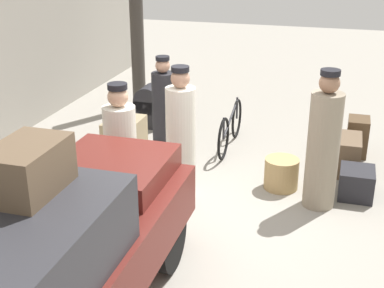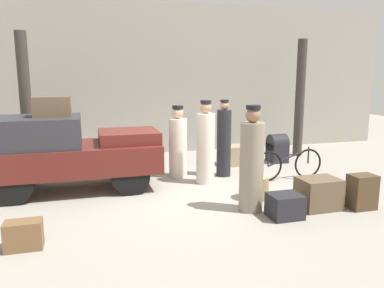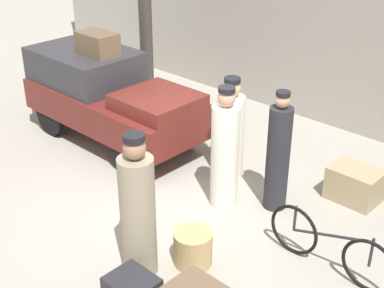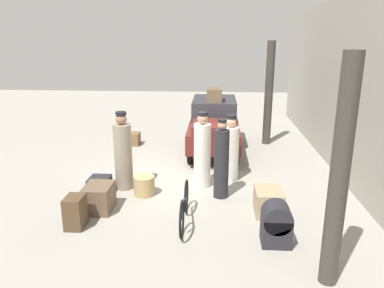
{
  "view_description": "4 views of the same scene",
  "coord_description": "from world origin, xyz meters",
  "px_view_note": "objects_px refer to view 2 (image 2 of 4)",
  "views": [
    {
      "loc": [
        -5.8,
        -1.56,
        3.48
      ],
      "look_at": [
        0.2,
        0.2,
        0.95
      ],
      "focal_mm": 50.0,
      "sensor_mm": 36.0,
      "label": 1
    },
    {
      "loc": [
        -1.93,
        -7.21,
        2.38
      ],
      "look_at": [
        0.2,
        0.2,
        0.95
      ],
      "focal_mm": 35.0,
      "sensor_mm": 36.0,
      "label": 2
    },
    {
      "loc": [
        4.87,
        -4.75,
        4.4
      ],
      "look_at": [
        0.2,
        0.2,
        0.95
      ],
      "focal_mm": 50.0,
      "sensor_mm": 36.0,
      "label": 3
    },
    {
      "loc": [
        9.1,
        0.78,
        3.57
      ],
      "look_at": [
        0.2,
        0.2,
        0.95
      ],
      "focal_mm": 35.0,
      "sensor_mm": 36.0,
      "label": 4
    }
  ],
  "objects_px": {
    "porter_standing_middle": "(224,141)",
    "trunk_barrel_dark": "(277,148)",
    "suitcase_black_upright": "(362,192)",
    "wicker_basket": "(256,187)",
    "suitcase_small_leather": "(318,193)",
    "truck": "(65,150)",
    "conductor_in_dark_uniform": "(252,163)",
    "trunk_on_truck_roof": "(52,107)",
    "trunk_wicker_pale": "(24,235)",
    "bicycle": "(288,164)",
    "porter_lifting_near_truck": "(178,145)",
    "trunk_large_brown": "(285,206)",
    "suitcase_tan_flat": "(237,155)",
    "porter_with_bicycle": "(206,146)"
  },
  "relations": [
    {
      "from": "porter_standing_middle",
      "to": "suitcase_tan_flat",
      "type": "relative_size",
      "value": 2.45
    },
    {
      "from": "bicycle",
      "to": "conductor_in_dark_uniform",
      "type": "xyz_separation_m",
      "value": [
        -1.67,
        -1.59,
        0.5
      ]
    },
    {
      "from": "bicycle",
      "to": "wicker_basket",
      "type": "relative_size",
      "value": 3.53
    },
    {
      "from": "trunk_on_truck_roof",
      "to": "trunk_barrel_dark",
      "type": "bearing_deg",
      "value": 11.45
    },
    {
      "from": "bicycle",
      "to": "suitcase_small_leather",
      "type": "xyz_separation_m",
      "value": [
        -0.46,
        -1.84,
        -0.08
      ]
    },
    {
      "from": "porter_lifting_near_truck",
      "to": "porter_with_bicycle",
      "type": "height_order",
      "value": "porter_with_bicycle"
    },
    {
      "from": "porter_with_bicycle",
      "to": "conductor_in_dark_uniform",
      "type": "distance_m",
      "value": 1.88
    },
    {
      "from": "trunk_wicker_pale",
      "to": "trunk_on_truck_roof",
      "type": "bearing_deg",
      "value": 83.98
    },
    {
      "from": "truck",
      "to": "porter_with_bicycle",
      "type": "bearing_deg",
      "value": -4.84
    },
    {
      "from": "suitcase_tan_flat",
      "to": "trunk_large_brown",
      "type": "height_order",
      "value": "suitcase_tan_flat"
    },
    {
      "from": "porter_standing_middle",
      "to": "trunk_barrel_dark",
      "type": "xyz_separation_m",
      "value": [
        1.94,
        0.95,
        -0.45
      ]
    },
    {
      "from": "conductor_in_dark_uniform",
      "to": "trunk_large_brown",
      "type": "height_order",
      "value": "conductor_in_dark_uniform"
    },
    {
      "from": "bicycle",
      "to": "porter_lifting_near_truck",
      "type": "relative_size",
      "value": 1.02
    },
    {
      "from": "wicker_basket",
      "to": "suitcase_tan_flat",
      "type": "distance_m",
      "value": 2.84
    },
    {
      "from": "trunk_wicker_pale",
      "to": "suitcase_tan_flat",
      "type": "xyz_separation_m",
      "value": [
        4.77,
        3.81,
        0.06
      ]
    },
    {
      "from": "bicycle",
      "to": "suitcase_small_leather",
      "type": "bearing_deg",
      "value": -104.09
    },
    {
      "from": "trunk_large_brown",
      "to": "suitcase_black_upright",
      "type": "bearing_deg",
      "value": 0.23
    },
    {
      "from": "trunk_wicker_pale",
      "to": "suitcase_black_upright",
      "type": "bearing_deg",
      "value": 0.49
    },
    {
      "from": "truck",
      "to": "trunk_on_truck_roof",
      "type": "distance_m",
      "value": 0.91
    },
    {
      "from": "trunk_on_truck_roof",
      "to": "porter_standing_middle",
      "type": "bearing_deg",
      "value": 3.07
    },
    {
      "from": "bicycle",
      "to": "porter_lifting_near_truck",
      "type": "bearing_deg",
      "value": 158.06
    },
    {
      "from": "porter_standing_middle",
      "to": "suitcase_black_upright",
      "type": "relative_size",
      "value": 2.9
    },
    {
      "from": "porter_lifting_near_truck",
      "to": "suitcase_small_leather",
      "type": "height_order",
      "value": "porter_lifting_near_truck"
    },
    {
      "from": "truck",
      "to": "trunk_wicker_pale",
      "type": "distance_m",
      "value": 2.76
    },
    {
      "from": "conductor_in_dark_uniform",
      "to": "trunk_barrel_dark",
      "type": "distance_m",
      "value": 4.02
    },
    {
      "from": "truck",
      "to": "suitcase_black_upright",
      "type": "height_order",
      "value": "truck"
    },
    {
      "from": "wicker_basket",
      "to": "trunk_large_brown",
      "type": "height_order",
      "value": "wicker_basket"
    },
    {
      "from": "wicker_basket",
      "to": "porter_lifting_near_truck",
      "type": "relative_size",
      "value": 0.29
    },
    {
      "from": "porter_standing_middle",
      "to": "suitcase_black_upright",
      "type": "xyz_separation_m",
      "value": [
        1.59,
        -2.79,
        -0.53
      ]
    },
    {
      "from": "suitcase_small_leather",
      "to": "trunk_large_brown",
      "type": "relative_size",
      "value": 1.32
    },
    {
      "from": "truck",
      "to": "suitcase_tan_flat",
      "type": "height_order",
      "value": "truck"
    },
    {
      "from": "trunk_on_truck_roof",
      "to": "suitcase_small_leather",
      "type": "bearing_deg",
      "value": -27.23
    },
    {
      "from": "suitcase_black_upright",
      "to": "porter_with_bicycle",
      "type": "bearing_deg",
      "value": 133.14
    },
    {
      "from": "porter_with_bicycle",
      "to": "bicycle",
      "type": "bearing_deg",
      "value": -8.13
    },
    {
      "from": "porter_with_bicycle",
      "to": "trunk_barrel_dark",
      "type": "height_order",
      "value": "porter_with_bicycle"
    },
    {
      "from": "wicker_basket",
      "to": "suitcase_small_leather",
      "type": "bearing_deg",
      "value": -43.57
    },
    {
      "from": "trunk_wicker_pale",
      "to": "trunk_large_brown",
      "type": "relative_size",
      "value": 0.93
    },
    {
      "from": "conductor_in_dark_uniform",
      "to": "trunk_on_truck_roof",
      "type": "relative_size",
      "value": 2.63
    },
    {
      "from": "suitcase_black_upright",
      "to": "suitcase_tan_flat",
      "type": "height_order",
      "value": "suitcase_black_upright"
    },
    {
      "from": "conductor_in_dark_uniform",
      "to": "trunk_barrel_dark",
      "type": "height_order",
      "value": "conductor_in_dark_uniform"
    },
    {
      "from": "porter_standing_middle",
      "to": "suitcase_black_upright",
      "type": "distance_m",
      "value": 3.25
    },
    {
      "from": "porter_standing_middle",
      "to": "conductor_in_dark_uniform",
      "type": "relative_size",
      "value": 0.97
    },
    {
      "from": "porter_standing_middle",
      "to": "suitcase_small_leather",
      "type": "height_order",
      "value": "porter_standing_middle"
    },
    {
      "from": "truck",
      "to": "conductor_in_dark_uniform",
      "type": "height_order",
      "value": "conductor_in_dark_uniform"
    },
    {
      "from": "suitcase_black_upright",
      "to": "trunk_large_brown",
      "type": "xyz_separation_m",
      "value": [
        -1.54,
        -0.01,
        -0.11
      ]
    },
    {
      "from": "trunk_barrel_dark",
      "to": "suitcase_tan_flat",
      "type": "height_order",
      "value": "trunk_barrel_dark"
    },
    {
      "from": "trunk_wicker_pale",
      "to": "suitcase_black_upright",
      "type": "height_order",
      "value": "suitcase_black_upright"
    },
    {
      "from": "conductor_in_dark_uniform",
      "to": "trunk_large_brown",
      "type": "distance_m",
      "value": 0.91
    },
    {
      "from": "trunk_on_truck_roof",
      "to": "suitcase_tan_flat",
      "type": "bearing_deg",
      "value": 14.67
    },
    {
      "from": "suitcase_tan_flat",
      "to": "trunk_on_truck_roof",
      "type": "distance_m",
      "value": 4.88
    }
  ]
}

